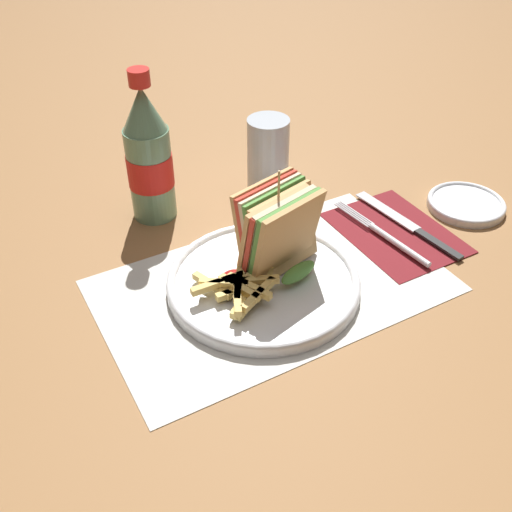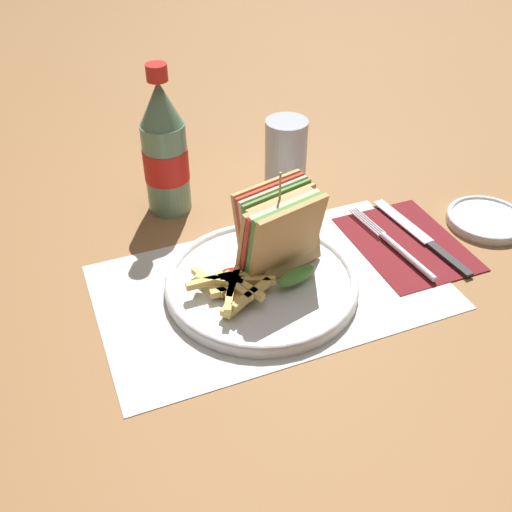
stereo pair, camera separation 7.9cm
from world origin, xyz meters
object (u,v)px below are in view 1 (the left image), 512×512
object	(u,v)px
club_sandwich	(278,231)
knife	(408,224)
fork	(389,238)
side_saucer	(468,205)
plate_main	(263,282)
glass_near	(268,162)
coke_bottle_near	(149,157)

from	to	relation	value
club_sandwich	knife	distance (m)	0.24
fork	side_saucer	distance (m)	0.17
side_saucer	plate_main	bearing A→B (deg)	-178.88
plate_main	fork	size ratio (longest dim) A/B	1.34
plate_main	club_sandwich	bearing A→B (deg)	28.16
plate_main	club_sandwich	distance (m)	0.07
plate_main	side_saucer	distance (m)	0.38
plate_main	knife	world-z (taller)	plate_main
glass_near	side_saucer	size ratio (longest dim) A/B	1.07
club_sandwich	side_saucer	bearing A→B (deg)	-1.58
plate_main	club_sandwich	xyz separation A→B (m)	(0.03, 0.02, 0.06)
coke_bottle_near	fork	bearing A→B (deg)	-41.42
fork	coke_bottle_near	xyz separation A→B (m)	(-0.27, 0.24, 0.09)
plate_main	side_saucer	bearing A→B (deg)	1.12
coke_bottle_near	side_saucer	xyz separation A→B (m)	(0.44, -0.23, -0.09)
club_sandwich	fork	bearing A→B (deg)	-6.27
fork	club_sandwich	bearing A→B (deg)	168.21
coke_bottle_near	glass_near	world-z (taller)	coke_bottle_near
coke_bottle_near	club_sandwich	bearing A→B (deg)	-67.35
side_saucer	coke_bottle_near	bearing A→B (deg)	152.41
knife	coke_bottle_near	world-z (taller)	coke_bottle_near
coke_bottle_near	glass_near	bearing A→B (deg)	-9.59
fork	knife	size ratio (longest dim) A/B	0.92
club_sandwich	plate_main	bearing A→B (deg)	-151.84
coke_bottle_near	side_saucer	distance (m)	0.50
club_sandwich	fork	world-z (taller)	club_sandwich
knife	glass_near	world-z (taller)	glass_near
glass_near	knife	bearing A→B (deg)	-54.75
knife	side_saucer	xyz separation A→B (m)	(0.12, -0.01, 0.00)
knife	glass_near	size ratio (longest dim) A/B	1.62
plate_main	knife	distance (m)	0.26
coke_bottle_near	glass_near	size ratio (longest dim) A/B	1.79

